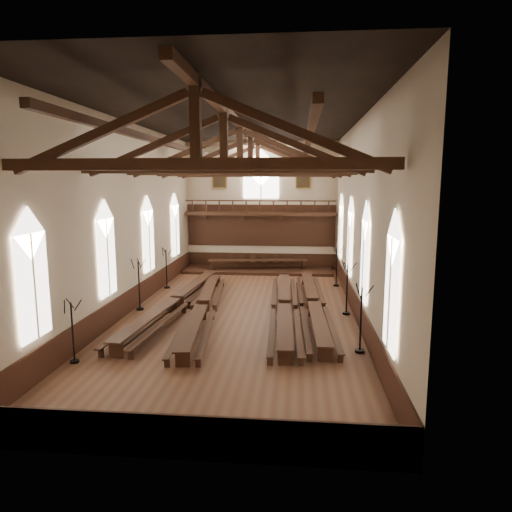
# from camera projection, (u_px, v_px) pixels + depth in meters

# --- Properties ---
(ground) EXTENTS (26.00, 26.00, 0.00)m
(ground) POSITION_uv_depth(u_px,v_px,m) (241.00, 313.00, 24.21)
(ground) COLOR brown
(ground) RESTS_ON ground
(room_walls) EXTENTS (26.00, 26.00, 26.00)m
(room_walls) POSITION_uv_depth(u_px,v_px,m) (240.00, 190.00, 23.17)
(room_walls) COLOR #BEAD90
(room_walls) RESTS_ON ground
(wainscot_band) EXTENTS (12.00, 26.00, 1.20)m
(wainscot_band) POSITION_uv_depth(u_px,v_px,m) (241.00, 302.00, 24.12)
(wainscot_band) COLOR #371A10
(wainscot_band) RESTS_ON ground
(side_windows) EXTENTS (11.85, 19.80, 4.50)m
(side_windows) POSITION_uv_depth(u_px,v_px,m) (241.00, 243.00, 23.61)
(side_windows) COLOR white
(side_windows) RESTS_ON room_walls
(end_window) EXTENTS (2.80, 0.12, 3.80)m
(end_window) POSITION_uv_depth(u_px,v_px,m) (261.00, 177.00, 35.72)
(end_window) COLOR white
(end_window) RESTS_ON room_walls
(minstrels_gallery) EXTENTS (11.80, 1.24, 3.70)m
(minstrels_gallery) POSITION_uv_depth(u_px,v_px,m) (261.00, 220.00, 36.02)
(minstrels_gallery) COLOR #371E11
(minstrels_gallery) RESTS_ON room_walls
(portraits) EXTENTS (7.75, 0.09, 1.45)m
(portraits) POSITION_uv_depth(u_px,v_px,m) (261.00, 179.00, 35.74)
(portraits) COLOR brown
(portraits) RESTS_ON room_walls
(roof_trusses) EXTENTS (11.70, 25.70, 2.80)m
(roof_trusses) POSITION_uv_depth(u_px,v_px,m) (240.00, 155.00, 22.89)
(roof_trusses) COLOR #371E11
(roof_trusses) RESTS_ON room_walls
(refectory_row_a) EXTENTS (2.07, 14.54, 0.75)m
(refectory_row_a) POSITION_uv_depth(u_px,v_px,m) (176.00, 300.00, 24.65)
(refectory_row_a) COLOR #371E11
(refectory_row_a) RESTS_ON ground
(refectory_row_b) EXTENTS (2.07, 14.10, 0.71)m
(refectory_row_b) POSITION_uv_depth(u_px,v_px,m) (202.00, 306.00, 23.70)
(refectory_row_b) COLOR #371E11
(refectory_row_b) RESTS_ON ground
(refectory_row_c) EXTENTS (1.69, 14.10, 0.71)m
(refectory_row_c) POSITION_uv_depth(u_px,v_px,m) (284.00, 305.00, 23.85)
(refectory_row_c) COLOR #371E11
(refectory_row_c) RESTS_ON ground
(refectory_row_d) EXTENTS (1.70, 14.16, 0.72)m
(refectory_row_d) POSITION_uv_depth(u_px,v_px,m) (313.00, 303.00, 24.21)
(refectory_row_d) COLOR #371E11
(refectory_row_d) RESTS_ON ground
(dais) EXTENTS (11.40, 3.17, 0.21)m
(dais) POSITION_uv_depth(u_px,v_px,m) (258.00, 270.00, 35.41)
(dais) COLOR #371A10
(dais) RESTS_ON ground
(high_table) EXTENTS (7.70, 1.77, 0.72)m
(high_table) POSITION_uv_depth(u_px,v_px,m) (258.00, 261.00, 35.29)
(high_table) COLOR #371E11
(high_table) RESTS_ON dais
(high_chairs) EXTENTS (4.96, 0.46, 0.97)m
(high_chairs) POSITION_uv_depth(u_px,v_px,m) (259.00, 260.00, 36.04)
(high_chairs) COLOR #371E11
(high_chairs) RESTS_ON dais
(candelabrum_left_near) EXTENTS (0.69, 0.78, 2.53)m
(candelabrum_left_near) POSITION_uv_depth(u_px,v_px,m) (73.00, 344.00, 17.46)
(candelabrum_left_near) COLOR black
(candelabrum_left_near) RESTS_ON ground
(candelabrum_left_mid) EXTENTS (0.85, 0.83, 2.84)m
(candelabrum_left_mid) POSITION_uv_depth(u_px,v_px,m) (139.00, 294.00, 24.68)
(candelabrum_left_mid) COLOR black
(candelabrum_left_mid) RESTS_ON ground
(candelabrum_left_far) EXTENTS (0.75, 0.83, 2.70)m
(candelabrum_left_far) POSITION_uv_depth(u_px,v_px,m) (167.00, 276.00, 29.76)
(candelabrum_left_far) COLOR black
(candelabrum_left_far) RESTS_ON ground
(candelabrum_right_near) EXTENTS (0.78, 0.89, 2.89)m
(candelabrum_right_near) POSITION_uv_depth(u_px,v_px,m) (360.00, 332.00, 18.51)
(candelabrum_right_near) COLOR black
(candelabrum_right_near) RESTS_ON ground
(candelabrum_right_mid) EXTENTS (0.78, 0.86, 2.82)m
(candelabrum_right_mid) POSITION_uv_depth(u_px,v_px,m) (347.00, 299.00, 23.84)
(candelabrum_right_mid) COLOR black
(candelabrum_right_mid) RESTS_ON ground
(candelabrum_right_far) EXTENTS (0.78, 0.83, 2.72)m
(candelabrum_right_far) POSITION_uv_depth(u_px,v_px,m) (336.00, 274.00, 30.35)
(candelabrum_right_far) COLOR black
(candelabrum_right_far) RESTS_ON ground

